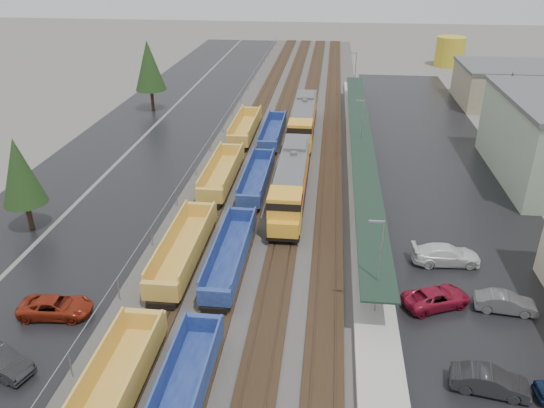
% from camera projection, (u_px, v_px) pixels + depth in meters
% --- Properties ---
extents(ballast_strip, '(20.00, 160.00, 0.08)m').
position_uv_depth(ballast_strip, '(289.00, 135.00, 74.83)').
color(ballast_strip, '#302D2B').
rests_on(ballast_strip, ground).
extents(trackbed, '(14.60, 160.00, 0.22)m').
position_uv_depth(trackbed, '(289.00, 134.00, 74.78)').
color(trackbed, black).
rests_on(trackbed, ground).
extents(west_parking_lot, '(10.00, 160.00, 0.02)m').
position_uv_depth(west_parking_lot, '(186.00, 131.00, 76.36)').
color(west_parking_lot, black).
rests_on(west_parking_lot, ground).
extents(west_road, '(9.00, 160.00, 0.02)m').
position_uv_depth(west_road, '(119.00, 129.00, 77.37)').
color(west_road, black).
rests_on(west_road, ground).
extents(east_commuter_lot, '(16.00, 100.00, 0.02)m').
position_uv_depth(east_commuter_lot, '(439.00, 167.00, 64.02)').
color(east_commuter_lot, black).
rests_on(east_commuter_lot, ground).
extents(station_platform, '(3.00, 80.00, 8.00)m').
position_uv_depth(station_platform, '(360.00, 158.00, 64.66)').
color(station_platform, '#9E9B93').
rests_on(station_platform, ground).
extents(chainlink_fence, '(0.08, 160.04, 2.02)m').
position_uv_depth(chainlink_fence, '(220.00, 125.00, 73.71)').
color(chainlink_fence, gray).
rests_on(chainlink_fence, ground).
extents(distant_hills, '(301.00, 140.00, 25.20)m').
position_uv_depth(distant_hills, '(437.00, 13.00, 204.63)').
color(distant_hills, '#495A46').
rests_on(distant_hills, ground).
extents(tree_west_near, '(3.96, 3.96, 9.00)m').
position_uv_depth(tree_west_near, '(19.00, 172.00, 47.76)').
color(tree_west_near, '#332316').
rests_on(tree_west_near, ground).
extents(tree_west_far, '(4.84, 4.84, 11.00)m').
position_uv_depth(tree_west_far, '(149.00, 66.00, 82.93)').
color(tree_west_far, '#332316').
rests_on(tree_west_far, ground).
extents(tree_east, '(4.40, 4.40, 10.00)m').
position_uv_depth(tree_east, '(508.00, 99.00, 67.38)').
color(tree_east, '#332316').
rests_on(tree_east, ground).
extents(locomotive_lead, '(3.03, 19.95, 4.52)m').
position_uv_depth(locomotive_lead, '(291.00, 182.00, 54.20)').
color(locomotive_lead, black).
rests_on(locomotive_lead, ground).
extents(locomotive_trail, '(3.03, 19.95, 4.52)m').
position_uv_depth(locomotive_trail, '(303.00, 120.00, 72.92)').
color(locomotive_trail, black).
rests_on(locomotive_trail, ground).
extents(well_string_yellow, '(2.83, 79.38, 2.51)m').
position_uv_depth(well_string_yellow, '(184.00, 250.00, 44.43)').
color(well_string_yellow, gold).
rests_on(well_string_yellow, ground).
extents(well_string_blue, '(2.52, 77.21, 2.24)m').
position_uv_depth(well_string_blue, '(231.00, 255.00, 43.93)').
color(well_string_blue, navy).
rests_on(well_string_blue, ground).
extents(storage_tank, '(6.21, 6.21, 6.21)m').
position_uv_depth(storage_tank, '(450.00, 51.00, 115.62)').
color(storage_tank, gold).
rests_on(storage_tank, ground).
extents(parked_car_west_c, '(2.86, 5.40, 1.45)m').
position_uv_depth(parked_car_west_c, '(56.00, 307.00, 38.25)').
color(parked_car_west_c, maroon).
rests_on(parked_car_west_c, ground).
extents(parked_car_east_a, '(2.31, 4.79, 1.51)m').
position_uv_depth(parked_car_east_a, '(490.00, 382.00, 31.70)').
color(parked_car_east_a, black).
rests_on(parked_car_east_a, ground).
extents(parked_car_east_b, '(4.23, 5.63, 1.42)m').
position_uv_depth(parked_car_east_b, '(437.00, 298.00, 39.27)').
color(parked_car_east_b, maroon).
rests_on(parked_car_east_b, ground).
extents(parked_car_east_c, '(2.77, 5.85, 1.65)m').
position_uv_depth(parked_car_east_c, '(446.00, 255.00, 44.48)').
color(parked_car_east_c, silver).
rests_on(parked_car_east_c, ground).
extents(parked_car_east_e, '(1.96, 4.50, 1.44)m').
position_uv_depth(parked_car_east_e, '(505.00, 303.00, 38.69)').
color(parked_car_east_e, '#4E5153').
rests_on(parked_car_east_e, ground).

